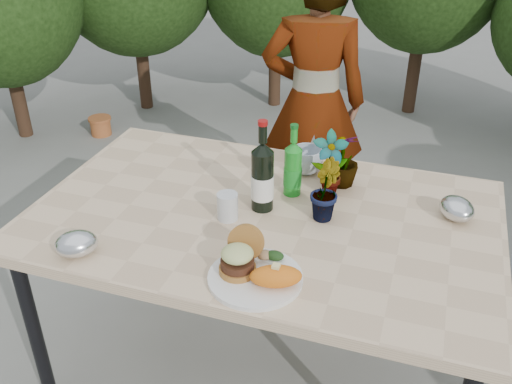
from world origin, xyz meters
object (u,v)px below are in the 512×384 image
(patio_table, at_px, (263,227))
(wine_bottle, at_px, (262,178))
(dinner_plate, at_px, (255,278))
(person, at_px, (314,103))

(patio_table, xyz_separation_m, wine_bottle, (-0.01, 0.03, 0.18))
(patio_table, xyz_separation_m, dinner_plate, (0.09, -0.35, 0.06))
(wine_bottle, bearing_deg, patio_table, -71.12)
(patio_table, xyz_separation_m, person, (-0.08, 1.10, 0.04))
(wine_bottle, height_order, person, person)
(wine_bottle, xyz_separation_m, person, (-0.07, 1.06, -0.14))
(person, bearing_deg, dinner_plate, 82.42)
(person, bearing_deg, wine_bottle, 79.35)
(patio_table, distance_m, wine_bottle, 0.18)
(dinner_plate, xyz_separation_m, person, (-0.17, 1.45, -0.02))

